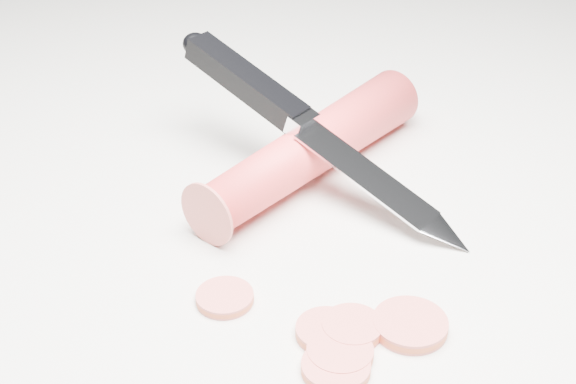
{
  "coord_description": "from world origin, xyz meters",
  "views": [
    {
      "loc": [
        -0.04,
        -0.38,
        0.3
      ],
      "look_at": [
        -0.01,
        0.05,
        0.02
      ],
      "focal_mm": 50.0,
      "sensor_mm": 36.0,
      "label": 1
    }
  ],
  "objects": [
    {
      "name": "carrot_slice_5",
      "position": [
        0.0,
        -0.06,
        0.0
      ],
      "size": [
        0.03,
        0.03,
        0.01
      ],
      "primitive_type": "cylinder",
      "color": "#C8524A",
      "rests_on": "ground"
    },
    {
      "name": "carrot_slice_2",
      "position": [
        0.05,
        -0.06,
        0.0
      ],
      "size": [
        0.04,
        0.04,
        0.01
      ],
      "primitive_type": "cylinder",
      "color": "#C8524A",
      "rests_on": "ground"
    },
    {
      "name": "kitchen_knife",
      "position": [
        0.01,
        0.09,
        0.04
      ],
      "size": [
        0.2,
        0.19,
        0.09
      ],
      "primitive_type": null,
      "color": "silver",
      "rests_on": "ground"
    },
    {
      "name": "carrot_slice_4",
      "position": [
        0.02,
        -0.06,
        0.0
      ],
      "size": [
        0.03,
        0.03,
        0.01
      ],
      "primitive_type": "cylinder",
      "color": "#C8524A",
      "rests_on": "ground"
    },
    {
      "name": "carrot_slice_0",
      "position": [
        -0.05,
        -0.03,
        0.0
      ],
      "size": [
        0.03,
        0.03,
        0.01
      ],
      "primitive_type": "cylinder",
      "color": "#C8524A",
      "rests_on": "ground"
    },
    {
      "name": "carrot_slice_1",
      "position": [
        0.0,
        -0.09,
        0.0
      ],
      "size": [
        0.04,
        0.04,
        0.01
      ],
      "primitive_type": "cylinder",
      "color": "#C8524A",
      "rests_on": "ground"
    },
    {
      "name": "carrot_slice_3",
      "position": [
        0.01,
        -0.08,
        0.0
      ],
      "size": [
        0.04,
        0.04,
        0.01
      ],
      "primitive_type": "cylinder",
      "color": "#C8524A",
      "rests_on": "ground"
    },
    {
      "name": "ground",
      "position": [
        0.0,
        0.0,
        0.0
      ],
      "size": [
        2.4,
        2.4,
        0.0
      ],
      "primitive_type": "plane",
      "color": "beige",
      "rests_on": "ground"
    },
    {
      "name": "carrot",
      "position": [
        0.01,
        0.1,
        0.02
      ],
      "size": [
        0.17,
        0.18,
        0.04
      ],
      "primitive_type": "cylinder",
      "rotation": [
        1.57,
        0.0,
        -0.74
      ],
      "color": "red",
      "rests_on": "ground"
    }
  ]
}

